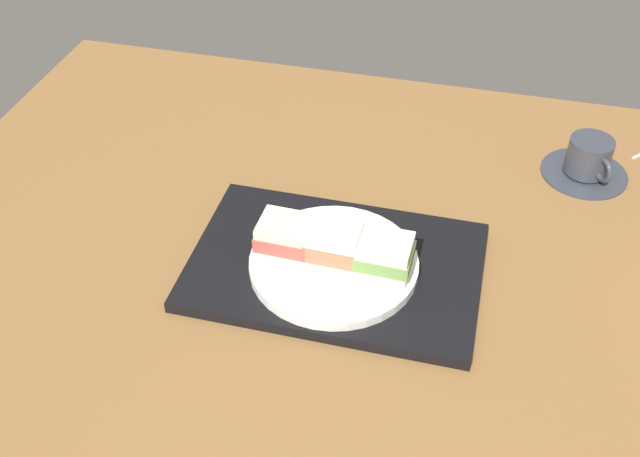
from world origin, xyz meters
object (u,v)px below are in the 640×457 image
sandwich_middle (334,245)px  sandwich_near (285,236)px  coffee_cup (588,161)px  sandwich_far (385,256)px  sandwich_plate (334,264)px

sandwich_middle → sandwich_near: bearing=177.5°
sandwich_middle → coffee_cup: sandwich_middle is taller
sandwich_near → sandwich_far: (14.01, -0.60, 0.06)cm
sandwich_far → coffee_cup: sandwich_far is taller
coffee_cup → sandwich_middle: bearing=-136.3°
sandwich_far → coffee_cup: size_ratio=0.54×
sandwich_plate → coffee_cup: 47.72cm
sandwich_plate → sandwich_middle: (0.00, 0.00, 3.43)cm
sandwich_near → coffee_cup: size_ratio=0.54×
sandwich_middle → sandwich_far: 7.01cm
sandwich_near → coffee_cup: sandwich_near is taller
sandwich_near → sandwich_plate: bearing=-2.5°
sandwich_far → sandwich_plate: bearing=177.5°
sandwich_near → sandwich_far: bearing=-2.5°
coffee_cup → sandwich_far: bearing=-129.5°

